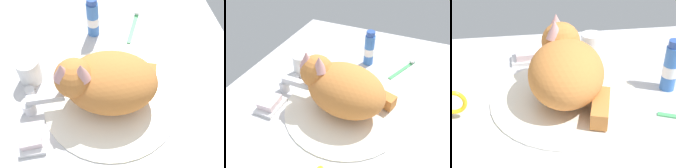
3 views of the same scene
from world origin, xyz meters
The scene contains 9 objects.
ground_plane centered at (0.00, 0.00, -1.50)cm, with size 110.00×82.50×3.00cm, color silver.
sink_basin centered at (0.00, 0.00, 0.44)cm, with size 36.90×36.90×0.89cm, color white.
faucet centered at (0.00, 20.28, 2.67)cm, with size 14.72×11.45×5.91cm.
cat centered at (0.25, 1.39, 8.38)cm, with size 22.45×28.96×17.15cm.
rinse_cup centered at (11.00, 21.40, 3.82)cm, with size 6.52×6.52×7.64cm.
soap_dish centered at (-8.57, 21.43, 0.60)cm, with size 9.00×6.40×1.20cm, color white.
soap_bar centered at (-8.57, 21.43, 2.23)cm, with size 6.37×5.00×2.07cm, color silver.
toothpaste_bottle centered at (26.74, 1.26, 6.35)cm, with size 3.82×3.82×13.63cm.
toothbrush centered at (28.16, -12.52, 0.52)cm, with size 14.91×7.42×1.60cm.
Camera 2 is at (-45.39, -17.46, 49.98)cm, focal length 35.95 mm.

